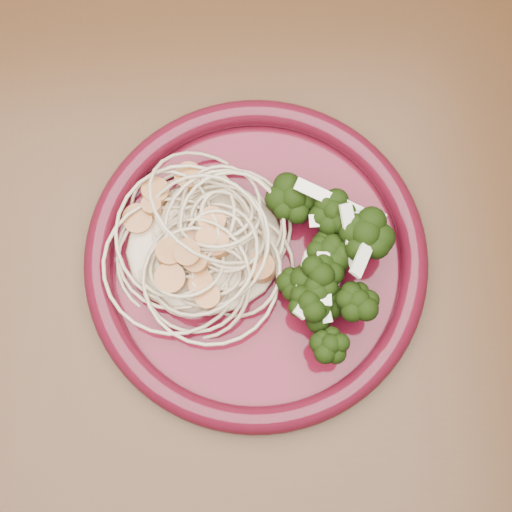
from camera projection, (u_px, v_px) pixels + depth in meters
The scene contains 6 objects.
dining_table at pixel (365, 279), 0.69m from camera, with size 1.20×0.80×0.75m.
dinner_plate at pixel (256, 259), 0.59m from camera, with size 0.35×0.35×0.02m.
spaghetti_pile at pixel (205, 245), 0.58m from camera, with size 0.13×0.11×0.03m, color beige.
scallop_cluster at pixel (201, 232), 0.54m from camera, with size 0.12×0.12×0.04m, color #C98246, non-canonical shape.
broccoli_pile at pixel (320, 267), 0.57m from camera, with size 0.08×0.13×0.04m, color black.
onion_garnish at pixel (323, 258), 0.54m from camera, with size 0.06×0.08×0.05m, color white, non-canonical shape.
Camera 1 is at (-0.12, -0.14, 1.33)m, focal length 50.00 mm.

